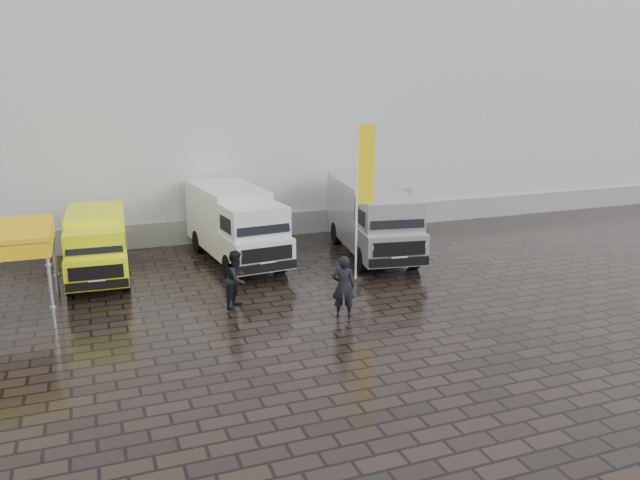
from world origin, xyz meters
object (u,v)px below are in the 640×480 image
Objects in this scene: van_yellow at (97,247)px; flagpole at (362,190)px; van_silver at (372,220)px; person_front at (343,287)px; person_tent at (237,279)px; van_white at (236,226)px; wheelie_bin at (375,219)px.

flagpole is (8.32, -3.15, 1.94)m from van_yellow.
person_front is at bearing -113.20° from van_silver.
van_yellow reaches higher than person_tent.
van_silver reaches higher than van_white.
van_silver reaches higher than wheelie_bin.
van_yellow is 4.90m from van_white.
van_yellow is at bearing 81.41° from person_tent.
person_tent is at bearing -139.64° from van_silver.
person_front is (-5.55, -9.47, 0.42)m from wheelie_bin.
person_tent is (3.77, -4.27, -0.26)m from van_yellow.
flagpole is (3.45, -3.61, 1.70)m from van_white.
person_tent is at bearing -125.89° from wheelie_bin.
flagpole reaches higher than van_silver.
person_front is 1.05× the size of person_tent.
flagpole is at bearing -36.13° from person_tent.
person_tent is at bearing -12.72° from person_front.
van_white is 4.89m from person_tent.
van_white is at bearing 26.88° from person_tent.
wheelie_bin is at bearing -7.22° from person_tent.
flagpole is at bearing -108.11° from wheelie_bin.
flagpole is at bearing -51.86° from van_white.
wheelie_bin is (1.97, 3.82, -0.91)m from van_silver.
wheelie_bin is at bearing -97.53° from person_front.
van_white is at bearing -146.82° from wheelie_bin.
van_silver reaches higher than van_yellow.
van_yellow reaches higher than person_front.
flagpole is at bearing -99.54° from person_front.
van_white is at bearing 178.38° from van_silver.
van_yellow is 2.68× the size of person_front.
van_yellow is at bearing -173.75° from van_silver.
van_yellow is 5.70m from person_tent.
van_silver is 6.71m from person_front.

